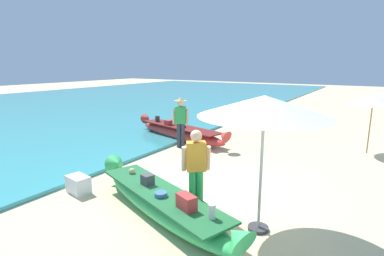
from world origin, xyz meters
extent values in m
plane|color=beige|center=(0.00, 0.00, 0.00)|extent=(80.00, 80.00, 0.00)
cube|color=teal|center=(-15.08, 8.00, 0.05)|extent=(24.00, 56.00, 0.10)
ellipsoid|color=#38B760|center=(-0.38, -1.28, 0.22)|extent=(4.12, 2.10, 0.44)
cone|color=#38B760|center=(1.50, -1.95, 0.49)|extent=(0.55, 0.58, 0.53)
cone|color=#38B760|center=(-2.27, -0.61, 0.49)|extent=(0.55, 0.58, 0.53)
cube|color=#1E6435|center=(-0.38, -1.28, 0.44)|extent=(3.51, 1.90, 0.04)
sphere|color=tan|center=(-1.52, -0.84, 0.51)|extent=(0.14, 0.14, 0.14)
cube|color=#424247|center=(-0.81, -1.14, 0.56)|extent=(0.28, 0.26, 0.23)
cylinder|color=#386699|center=(-0.25, -1.43, 0.49)|extent=(0.24, 0.24, 0.10)
cube|color=#B73333|center=(0.42, -1.59, 0.58)|extent=(0.41, 0.33, 0.27)
cylinder|color=silver|center=(0.93, -1.64, 0.57)|extent=(0.13, 0.13, 0.26)
ellipsoid|color=red|center=(-3.38, 3.75, 0.25)|extent=(4.56, 1.85, 0.50)
cone|color=red|center=(-1.25, 3.19, 0.55)|extent=(0.51, 0.53, 0.51)
cone|color=red|center=(-5.52, 4.30, 0.55)|extent=(0.51, 0.53, 0.51)
cube|color=maroon|center=(-3.38, 3.75, 0.50)|extent=(3.86, 1.68, 0.04)
cylinder|color=#2D2D33|center=(-4.71, 4.05, 0.63)|extent=(0.19, 0.19, 0.25)
cube|color=#B73333|center=(-3.90, 3.76, 0.61)|extent=(0.34, 0.37, 0.21)
cylinder|color=#2D2D33|center=(-3.15, 3.63, 0.55)|extent=(0.19, 0.19, 0.10)
cylinder|color=#333842|center=(-2.68, 2.89, 0.42)|extent=(0.14, 0.14, 0.85)
cylinder|color=#333842|center=(-2.80, 2.82, 0.42)|extent=(0.14, 0.14, 0.85)
cube|color=green|center=(-2.74, 2.85, 1.14)|extent=(0.42, 0.37, 0.58)
cylinder|color=beige|center=(-2.53, 2.95, 1.09)|extent=(0.18, 0.22, 0.53)
cylinder|color=beige|center=(-2.93, 2.72, 1.09)|extent=(0.18, 0.22, 0.53)
sphere|color=beige|center=(-2.74, 2.85, 1.55)|extent=(0.22, 0.22, 0.22)
cylinder|color=tan|center=(-2.74, 2.85, 1.63)|extent=(0.44, 0.44, 0.02)
cone|color=tan|center=(-2.74, 2.85, 1.70)|extent=(0.26, 0.26, 0.12)
cylinder|color=green|center=(0.10, -0.90, 0.44)|extent=(0.14, 0.14, 0.87)
cylinder|color=green|center=(0.21, -0.81, 0.44)|extent=(0.14, 0.14, 0.87)
cube|color=gold|center=(0.16, -0.85, 1.15)|extent=(0.42, 0.39, 0.55)
cylinder|color=beige|center=(-0.04, -0.98, 1.10)|extent=(0.19, 0.21, 0.50)
cylinder|color=beige|center=(0.33, -0.70, 1.10)|extent=(0.19, 0.21, 0.50)
sphere|color=beige|center=(0.16, -0.85, 1.54)|extent=(0.22, 0.22, 0.22)
cylinder|color=#B7B7BC|center=(1.41, -0.81, 1.17)|extent=(0.05, 0.05, 2.34)
cone|color=silver|center=(1.41, -0.81, 2.19)|extent=(2.17, 2.17, 0.34)
cylinder|color=#333338|center=(1.41, -0.81, 0.03)|extent=(0.36, 0.36, 0.06)
cylinder|color=#8E6B47|center=(2.79, 5.54, 0.95)|extent=(0.04, 0.04, 1.90)
cone|color=silver|center=(2.79, 5.54, 1.75)|extent=(1.60, 1.60, 0.32)
cube|color=silver|center=(-2.57, -1.48, 0.20)|extent=(0.59, 0.43, 0.39)
camera|label=1|loc=(2.97, -5.46, 2.84)|focal=28.03mm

